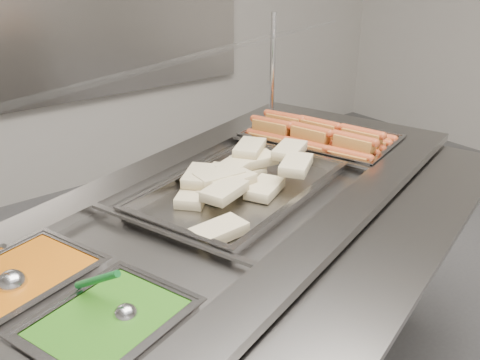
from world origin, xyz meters
TOP-DOWN VIEW (x-y plane):
  - back_panel at (0.00, 2.45)m, footprint 3.00×0.04m
  - steam_counter at (-0.08, 0.37)m, footprint 1.92×1.28m
  - tray_rail at (0.07, -0.08)m, footprint 1.69×0.83m
  - sneeze_guard at (-0.14, 0.57)m, footprint 1.56×0.74m
  - pan_hotdogs at (0.48, 0.55)m, footprint 0.46×0.59m
  - pan_wraps at (-0.02, 0.39)m, footprint 0.72×0.55m
  - pan_beans at (-0.70, 0.32)m, footprint 0.34×0.30m
  - pan_peas at (-0.61, 0.06)m, footprint 0.34×0.30m
  - hotdogs_in_buns at (0.46, 0.54)m, footprint 0.41×0.52m
  - tortilla_wraps at (-0.02, 0.43)m, footprint 0.59×0.42m
  - ladle at (-0.73, 0.29)m, footprint 0.09×0.18m
  - serving_spoon at (-0.58, 0.06)m, footprint 0.08×0.17m

SIDE VIEW (x-z plane):
  - steam_counter at x=-0.08m, z-range 0.00..0.84m
  - tray_rail at x=0.07m, z-range 0.77..0.82m
  - pan_hotdogs at x=0.48m, z-range 0.76..0.85m
  - pan_beans at x=-0.70m, z-range 0.76..0.85m
  - pan_peas at x=-0.61m, z-range 0.76..0.85m
  - pan_wraps at x=-0.02m, z-range 0.79..0.85m
  - hotdogs_in_buns at x=0.46m, z-range 0.79..0.90m
  - ladle at x=-0.73m, z-range 0.79..0.92m
  - serving_spoon at x=-0.58m, z-range 0.79..0.92m
  - tortilla_wraps at x=-0.02m, z-range 0.81..0.90m
  - sneeze_guard at x=-0.14m, z-range 0.98..1.40m
  - back_panel at x=0.00m, z-range 0.60..1.80m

